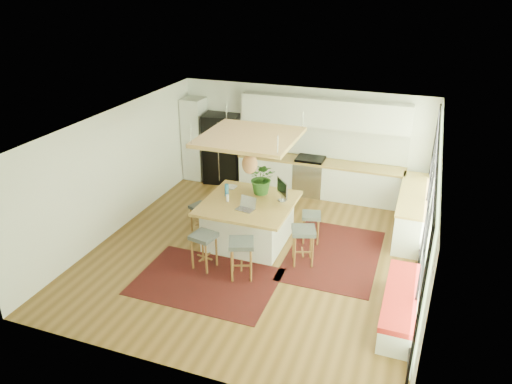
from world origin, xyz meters
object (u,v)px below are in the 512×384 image
at_px(stool_right_front, 303,247).
at_px(microwave, 267,149).
at_px(stool_right_back, 311,227).
at_px(stool_left_side, 201,217).
at_px(stool_near_left, 204,252).
at_px(fridge, 222,149).
at_px(laptop, 245,204).
at_px(island, 249,222).
at_px(monitor, 282,189).
at_px(island_plant, 262,181).
at_px(stool_near_right, 241,260).

xyz_separation_m(stool_right_front, microwave, (-1.86, 3.26, 0.74)).
distance_m(stool_right_back, stool_left_side, 2.44).
relative_size(stool_near_left, stool_left_side, 1.16).
bearing_deg(stool_left_side, stool_near_left, -61.26).
bearing_deg(stool_near_left, stool_right_back, 44.90).
distance_m(fridge, laptop, 3.77).
xyz_separation_m(island, monitor, (0.64, 0.29, 0.72)).
distance_m(island, laptop, 0.70).
xyz_separation_m(stool_right_back, monitor, (-0.61, -0.14, 0.83)).
distance_m(stool_near_left, microwave, 4.14).
relative_size(stool_near_left, island_plant, 1.02).
relative_size(fridge, stool_right_front, 2.46).
bearing_deg(stool_near_left, stool_right_front, 25.04).
bearing_deg(monitor, island, -105.16).
height_order(island, stool_near_right, island).
height_order(fridge, laptop, fridge).
height_order(stool_near_right, island_plant, island_plant).
bearing_deg(stool_right_back, island_plant, 176.40).
bearing_deg(stool_left_side, island_plant, 19.29).
bearing_deg(island_plant, island, -104.45).
bearing_deg(stool_near_left, monitor, 55.11).
xyz_separation_m(laptop, island_plant, (0.06, 0.87, 0.16)).
height_order(island, stool_right_front, island).
relative_size(fridge, laptop, 4.97).
bearing_deg(fridge, stool_near_right, -71.13).
height_order(monitor, island_plant, island_plant).
distance_m(laptop, island_plant, 0.89).
xyz_separation_m(island, stool_right_back, (1.25, 0.43, -0.11)).
xyz_separation_m(stool_right_back, island_plant, (-1.12, 0.07, 0.86)).
relative_size(stool_near_left, stool_near_right, 0.95).
distance_m(stool_left_side, monitor, 2.00).
distance_m(stool_right_front, monitor, 1.30).
bearing_deg(stool_left_side, stool_right_front, -11.25).
relative_size(fridge, microwave, 3.79).
xyz_separation_m(island, microwave, (-0.55, 2.82, 0.63)).
distance_m(stool_right_back, monitor, 1.05).
xyz_separation_m(fridge, stool_near_left, (1.41, -4.13, -0.57)).
height_order(stool_right_back, microwave, microwave).
xyz_separation_m(stool_left_side, laptop, (1.23, -0.42, 0.70)).
relative_size(stool_near_right, stool_right_back, 1.17).
bearing_deg(monitor, stool_right_front, 2.76).
bearing_deg(microwave, stool_left_side, -119.16).
bearing_deg(island_plant, stool_near_left, -108.02).
relative_size(stool_near_right, stool_right_front, 1.01).
xyz_separation_m(fridge, stool_right_front, (3.16, -3.31, -0.57)).
height_order(stool_near_left, microwave, microwave).
bearing_deg(stool_right_front, fridge, 133.64).
height_order(stool_near_right, stool_left_side, stool_near_right).
relative_size(stool_near_right, stool_left_side, 1.22).
bearing_deg(monitor, island_plant, -152.32).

